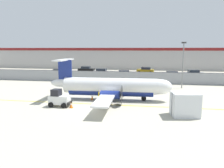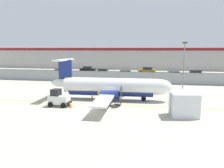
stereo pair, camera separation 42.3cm
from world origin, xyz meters
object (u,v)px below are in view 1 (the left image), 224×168
at_px(baggage_tug, 59,99).
at_px(parked_car_4, 146,70).
at_px(parked_car_5, 171,75).
at_px(ground_crew_worker, 100,97).
at_px(traffic_cone_near_right, 92,97).
at_px(traffic_cone_near_left, 71,105).
at_px(parked_car_1, 86,69).
at_px(parked_car_6, 194,74).
at_px(parked_car_2, 102,72).
at_px(apron_light_pole, 183,61).
at_px(parked_car_3, 124,74).
at_px(parked_car_0, 59,73).
at_px(cargo_container, 185,104).
at_px(commuter_airplane, 113,87).

xyz_separation_m(baggage_tug, parked_car_4, (8.69, 33.20, 0.04)).
bearing_deg(parked_car_5, ground_crew_worker, 64.21).
height_order(traffic_cone_near_right, parked_car_5, parked_car_5).
distance_m(traffic_cone_near_left, traffic_cone_near_right, 4.25).
relative_size(parked_car_1, parked_car_6, 0.97).
bearing_deg(traffic_cone_near_left, parked_car_4, 77.90).
distance_m(baggage_tug, parked_car_6, 33.66).
height_order(traffic_cone_near_right, parked_car_2, parked_car_2).
height_order(parked_car_4, parked_car_6, same).
distance_m(baggage_tug, apron_light_pole, 20.49).
bearing_deg(apron_light_pole, parked_car_2, 139.64).
distance_m(ground_crew_worker, apron_light_pole, 16.67).
bearing_deg(ground_crew_worker, traffic_cone_near_left, 52.67).
bearing_deg(parked_car_4, traffic_cone_near_right, 85.49).
relative_size(baggage_tug, parked_car_3, 0.54).
height_order(parked_car_5, apron_light_pole, apron_light_pole).
distance_m(parked_car_1, apron_light_pole, 28.98).
bearing_deg(parked_car_3, baggage_tug, -107.98).
bearing_deg(baggage_tug, traffic_cone_near_right, 55.89).
bearing_deg(parked_car_2, traffic_cone_near_right, -77.12).
bearing_deg(parked_car_1, parked_car_4, -0.19).
distance_m(parked_car_0, parked_car_4, 21.17).
distance_m(baggage_tug, ground_crew_worker, 4.44).
bearing_deg(cargo_container, parked_car_2, 107.94).
distance_m(baggage_tug, cargo_container, 12.99).
xyz_separation_m(cargo_container, parked_car_6, (6.29, 28.96, -0.21)).
relative_size(parked_car_3, parked_car_5, 1.03).
distance_m(parked_car_0, parked_car_1, 9.42).
relative_size(commuter_airplane, parked_car_0, 3.74).
relative_size(parked_car_5, apron_light_pole, 0.59).
bearing_deg(traffic_cone_near_left, parked_car_1, 103.63).
xyz_separation_m(parked_car_0, parked_car_2, (9.42, 2.84, 0.00)).
bearing_deg(parked_car_2, parked_car_4, 34.13).
height_order(cargo_container, parked_car_6, cargo_container).
distance_m(ground_crew_worker, parked_car_2, 26.61).
bearing_deg(parked_car_0, parked_car_3, -178.39).
bearing_deg(commuter_airplane, parked_car_0, 125.75).
height_order(parked_car_1, parked_car_4, same).
height_order(traffic_cone_near_left, apron_light_pole, apron_light_pole).
distance_m(commuter_airplane, parked_car_4, 29.37).
height_order(ground_crew_worker, traffic_cone_near_right, ground_crew_worker).
distance_m(ground_crew_worker, parked_car_3, 22.81).
height_order(commuter_airplane, apron_light_pole, apron_light_pole).
distance_m(commuter_airplane, cargo_container, 9.37).
xyz_separation_m(traffic_cone_near_right, parked_car_6, (16.48, 23.97, 0.58)).
relative_size(parked_car_2, parked_car_6, 0.99).
bearing_deg(baggage_tug, parked_car_0, 115.85).
distance_m(parked_car_1, parked_car_3, 14.19).
xyz_separation_m(ground_crew_worker, parked_car_3, (0.16, 22.81, -0.06)).
bearing_deg(parked_car_4, traffic_cone_near_left, 84.81).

